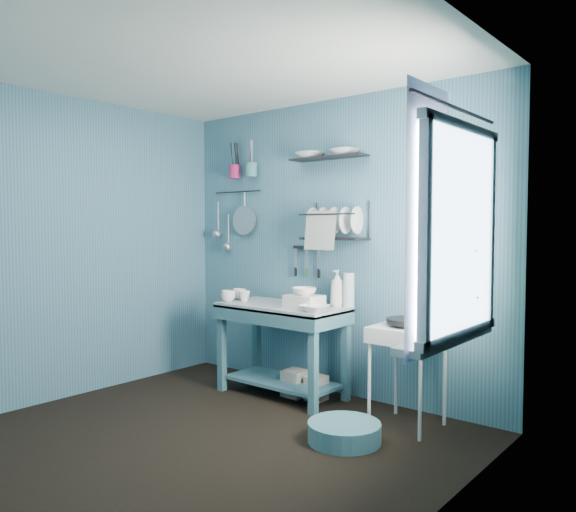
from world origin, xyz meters
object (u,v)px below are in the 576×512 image
Objects in this scene: dish_rack at (334,220)px; storage_tin_small at (316,388)px; water_bottle at (349,290)px; floor_basin at (344,432)px; hotplate_stand at (407,377)px; utensil_cup_teal at (251,170)px; mug_right at (239,294)px; storage_tin_large at (295,383)px; frying_pan at (408,321)px; utensil_cup_magenta at (235,172)px; soap_bottle at (337,288)px; potted_plant at (454,287)px; colander at (244,220)px; wash_tub at (304,301)px; work_counter at (282,350)px; mug_mid at (244,296)px; mug_left at (228,296)px.

storage_tin_small is (-0.06, -0.16, -1.37)m from dish_rack.
water_bottle reaches higher than floor_basin.
hotplate_stand is 2.41m from utensil_cup_teal.
mug_right is at bearing -171.51° from dish_rack.
storage_tin_large is at bearing -18.37° from utensil_cup_teal.
frying_pan is 2.35m from utensil_cup_magenta.
soap_bottle is 1.25m from floor_basin.
frying_pan is at bearing -2.72° from storage_tin_large.
mug_right is 0.44× the size of water_bottle.
mug_right is at bearing -175.24° from storage_tin_large.
utensil_cup_teal is at bearing 161.51° from potted_plant.
dish_rack is at bearing 173.38° from water_bottle.
mug_right is at bearing -178.12° from hotplate_stand.
utensil_cup_magenta reaches higher than colander.
hotplate_stand is 1.48× the size of floor_basin.
water_bottle reaches higher than wash_tub.
colander is at bearing 174.20° from soap_bottle.
colander is at bearing 170.51° from frying_pan.
utensil_cup_teal reaches higher than hotplate_stand.
frying_pan is 0.61× the size of potted_plant.
frying_pan is 2.31× the size of utensil_cup_magenta.
utensil_cup_teal is 0.27× the size of floor_basin.
wash_tub is 0.57× the size of floor_basin.
water_bottle is 0.57× the size of floor_basin.
wash_tub reaches higher than floor_basin.
hotplate_stand is 3.60× the size of storage_tin_small.
wash_tub is 1.02m from hotplate_stand.
work_counter reaches higher than hotplate_stand.
storage_tin_large is at bearing -154.89° from soap_bottle.
utensil_cup_magenta is at bearing 177.12° from water_bottle.
utensil_cup_magenta reaches higher than storage_tin_small.
utensil_cup_magenta is 2.08m from storage_tin_large.
work_counter is 1.51× the size of hotplate_stand.
soap_bottle is at bearing 166.80° from hotplate_stand.
wash_tub reaches higher than mug_mid.
colander is 2.39m from floor_basin.
floor_basin is at bearing -34.74° from wash_tub.
utensil_cup_teal is at bearing 176.57° from water_bottle.
utensil_cup_magenta is (-2.00, 0.29, 1.59)m from hotplate_stand.
utensil_cup_magenta is at bearing 165.73° from storage_tin_large.
utensil_cup_teal is at bearing -13.36° from colander.
mug_left is 1.65m from frying_pan.
mug_right is 0.25× the size of potted_plant.
mug_left is at bearing -158.20° from soap_bottle.
mug_left is 0.61× the size of storage_tin_small.
work_counter reaches higher than storage_tin_small.
dish_rack is 2.75× the size of storage_tin_small.
water_bottle is at bearing 22.04° from storage_tin_large.
potted_plant is 1.24m from floor_basin.
water_bottle is at bearing -3.43° from utensil_cup_teal.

